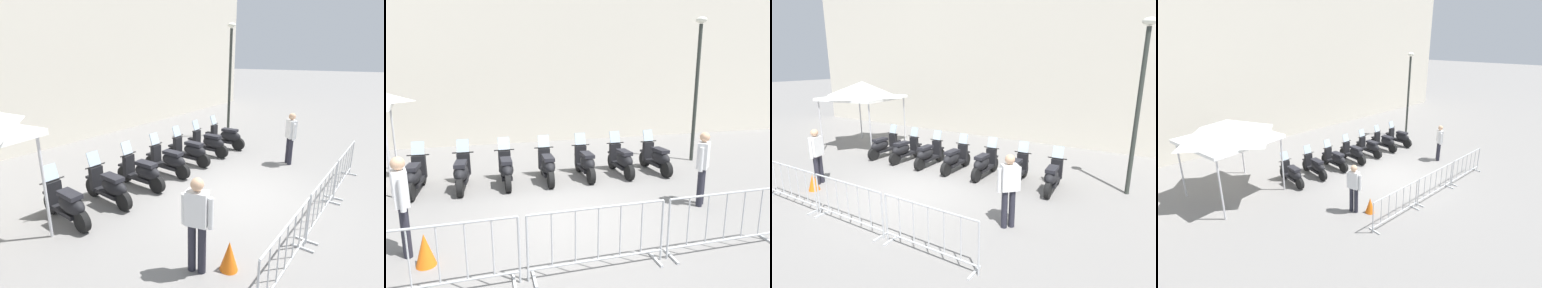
{
  "view_description": "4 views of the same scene",
  "coord_description": "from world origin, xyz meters",
  "views": [
    {
      "loc": [
        -7.1,
        -2.16,
        3.62
      ],
      "look_at": [
        1.21,
        1.87,
        0.83
      ],
      "focal_mm": 28.55,
      "sensor_mm": 36.0,
      "label": 1
    },
    {
      "loc": [
        -2.72,
        -6.21,
        3.07
      ],
      "look_at": [
        1.13,
        1.75,
        1.13
      ],
      "focal_mm": 31.16,
      "sensor_mm": 36.0,
      "label": 2
    },
    {
      "loc": [
        4.44,
        -7.25,
        3.6
      ],
      "look_at": [
        0.62,
        2.62,
        0.92
      ],
      "focal_mm": 29.15,
      "sensor_mm": 36.0,
      "label": 3
    },
    {
      "loc": [
        -10.51,
        -5.7,
        5.77
      ],
      "look_at": [
        -0.52,
        1.78,
        1.27
      ],
      "focal_mm": 28.74,
      "sensor_mm": 36.0,
      "label": 4
    }
  ],
  "objects": [
    {
      "name": "ground_plane",
      "position": [
        0.0,
        0.0,
        0.0
      ],
      "size": [
        120.0,
        120.0,
        0.0
      ],
      "primitive_type": "plane",
      "color": "slate"
    },
    {
      "name": "motorcycle_0",
      "position": [
        -2.93,
        2.88,
        0.45
      ],
      "size": [
        0.7,
        1.71,
        1.24
      ],
      "color": "black",
      "rests_on": "ground"
    },
    {
      "name": "motorcycle_1",
      "position": [
        -1.82,
        2.66,
        0.45
      ],
      "size": [
        0.71,
        1.71,
        1.24
      ],
      "color": "black",
      "rests_on": "ground"
    },
    {
      "name": "motorcycle_2",
      "position": [
        -0.7,
        2.46,
        0.45
      ],
      "size": [
        0.65,
        1.72,
        1.24
      ],
      "color": "black",
      "rests_on": "ground"
    },
    {
      "name": "motorcycle_3",
      "position": [
        0.42,
        2.27,
        0.45
      ],
      "size": [
        0.67,
        1.72,
        1.24
      ],
      "color": "black",
      "rests_on": "ground"
    },
    {
      "name": "motorcycle_4",
      "position": [
        1.54,
        2.1,
        0.45
      ],
      "size": [
        0.65,
        1.72,
        1.24
      ],
      "color": "black",
      "rests_on": "ground"
    },
    {
      "name": "motorcycle_5",
      "position": [
        2.66,
        1.9,
        0.45
      ],
      "size": [
        0.63,
        1.72,
        1.24
      ],
      "color": "black",
      "rests_on": "ground"
    },
    {
      "name": "motorcycle_6",
      "position": [
        3.77,
        1.64,
        0.45
      ],
      "size": [
        0.59,
        1.72,
        1.24
      ],
      "color": "black",
      "rests_on": "ground"
    },
    {
      "name": "barrier_segment_0",
      "position": [
        -2.66,
        -1.69,
        0.53
      ],
      "size": [
        2.19,
        0.8,
        1.07
      ],
      "color": "#B2B5B7",
      "rests_on": "ground"
    },
    {
      "name": "barrier_segment_1",
      "position": [
        -0.39,
        -2.11,
        0.53
      ],
      "size": [
        2.19,
        0.8,
        1.07
      ],
      "color": "#B2B5B7",
      "rests_on": "ground"
    },
    {
      "name": "barrier_segment_2",
      "position": [
        1.88,
        -2.52,
        0.53
      ],
      "size": [
        2.19,
        0.8,
        1.07
      ],
      "color": "#B2B5B7",
      "rests_on": "ground"
    },
    {
      "name": "street_lamp",
      "position": [
        5.8,
        2.26,
        2.96
      ],
      "size": [
        0.36,
        0.36,
        4.78
      ],
      "color": "#2D332D",
      "rests_on": "ground"
    },
    {
      "name": "officer_near_row_end",
      "position": [
        -3.09,
        -0.31,
        0.98
      ],
      "size": [
        0.25,
        0.55,
        1.73
      ],
      "color": "#23232D",
      "rests_on": "ground"
    },
    {
      "name": "officer_mid_plaza",
      "position": [
        3.04,
        -0.86,
        0.98
      ],
      "size": [
        0.47,
        0.38,
        1.73
      ],
      "color": "#23232D",
      "rests_on": "ground"
    },
    {
      "name": "traffic_cone",
      "position": [
        -2.82,
        -0.8,
        0.28
      ],
      "size": [
        0.32,
        0.32,
        0.55
      ],
      "primitive_type": "cone",
      "color": "orange",
      "rests_on": "ground"
    }
  ]
}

